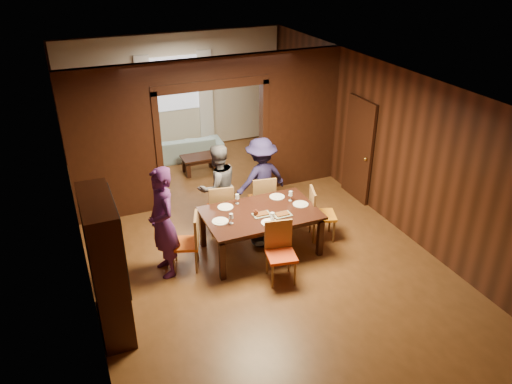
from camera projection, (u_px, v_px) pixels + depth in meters
name	position (u px, v px, depth m)	size (l,w,h in m)	color
floor	(243.00, 234.00, 9.15)	(9.00, 9.00, 0.00)	#573518
ceiling	(241.00, 78.00, 7.82)	(5.50, 9.00, 0.02)	silver
room_walls	(208.00, 124.00, 10.00)	(5.52, 9.01, 2.90)	black
person_purple	(163.00, 223.00, 7.73)	(0.67, 0.44, 1.84)	#491D56
person_grey	(218.00, 187.00, 9.05)	(0.79, 0.62, 1.63)	#4F4D54
person_navy	(261.00, 179.00, 9.36)	(1.05, 0.60, 1.62)	#1E193E
sofa	(184.00, 147.00, 12.16)	(1.88, 0.73, 0.55)	#9CC2CC
serving_bowl	(261.00, 205.00, 8.49)	(0.32, 0.32, 0.08)	black
dining_table	(261.00, 231.00, 8.52)	(1.91, 1.19, 0.76)	black
coffee_table	(200.00, 164.00, 11.46)	(0.80, 0.50, 0.40)	black
chair_left	(185.00, 242.00, 8.04)	(0.44, 0.44, 0.97)	orange
chair_right	(323.00, 214.00, 8.85)	(0.44, 0.44, 0.97)	orange
chair_far_l	(220.00, 207.00, 9.07)	(0.44, 0.44, 0.97)	#D94E14
chair_far_r	(262.00, 198.00, 9.38)	(0.44, 0.44, 0.97)	orange
chair_near	(281.00, 254.00, 7.74)	(0.44, 0.44, 0.97)	red
hutch	(106.00, 266.00, 6.59)	(0.40, 1.20, 2.00)	black
door_right	(358.00, 150.00, 10.01)	(0.06, 0.90, 2.10)	black
window_far	(175.00, 84.00, 12.00)	(1.20, 0.03, 1.30)	silver
curtain_left	(146.00, 106.00, 11.92)	(0.35, 0.06, 2.40)	white
curtain_right	(206.00, 99.00, 12.44)	(0.35, 0.06, 2.40)	white
plate_left	(220.00, 221.00, 8.07)	(0.27, 0.27, 0.01)	white
plate_far_l	(225.00, 207.00, 8.49)	(0.27, 0.27, 0.01)	white
plate_far_r	(277.00, 197.00, 8.83)	(0.27, 0.27, 0.01)	silver
plate_right	(301.00, 204.00, 8.58)	(0.27, 0.27, 0.01)	silver
plate_near	(269.00, 223.00, 8.03)	(0.27, 0.27, 0.01)	white
platter_a	(262.00, 214.00, 8.25)	(0.30, 0.20, 0.04)	gray
platter_b	(282.00, 214.00, 8.25)	(0.30, 0.20, 0.04)	gray
wineglass_left	(231.00, 219.00, 7.98)	(0.08, 0.08, 0.18)	white
wineglass_far	(237.00, 199.00, 8.58)	(0.08, 0.08, 0.18)	white
wineglass_right	(291.00, 196.00, 8.67)	(0.08, 0.08, 0.18)	white
tumbler	(272.00, 217.00, 8.08)	(0.07, 0.07, 0.14)	silver
condiment_jar	(256.00, 213.00, 8.22)	(0.08, 0.08, 0.11)	#512213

